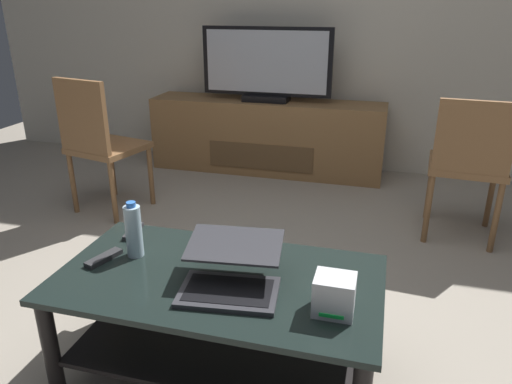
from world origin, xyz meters
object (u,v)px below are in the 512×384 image
at_px(coffee_table, 219,307).
at_px(media_cabinet, 266,136).
at_px(laptop, 231,272).
at_px(router_box, 334,295).
at_px(side_chair, 99,140).
at_px(television, 266,66).
at_px(tv_remote, 104,258).
at_px(cell_phone, 343,281).
at_px(soundbar_remote, 133,231).
at_px(dining_chair, 468,161).
at_px(water_bottle_near, 134,231).

relative_size(coffee_table, media_cabinet, 0.61).
distance_m(laptop, router_box, 0.38).
relative_size(media_cabinet, side_chair, 2.10).
relative_size(television, tv_remote, 6.77).
height_order(laptop, router_box, laptop).
relative_size(media_cabinet, cell_phone, 14.24).
xyz_separation_m(television, soundbar_remote, (-0.04, -2.22, -0.45)).
height_order(media_cabinet, side_chair, side_chair).
height_order(dining_chair, cell_phone, dining_chair).
relative_size(router_box, soundbar_remote, 0.83).
bearing_deg(laptop, water_bottle_near, 165.19).
distance_m(media_cabinet, side_chair, 1.49).
bearing_deg(coffee_table, laptop, -36.54).
bearing_deg(tv_remote, soundbar_remote, 108.92).
height_order(television, cell_phone, television).
height_order(television, tv_remote, television).
relative_size(side_chair, laptop, 2.42).
bearing_deg(router_box, coffee_table, 166.39).
relative_size(side_chair, tv_remote, 5.94).
distance_m(cell_phone, soundbar_remote, 0.95).
bearing_deg(television, cell_phone, -69.38).
bearing_deg(water_bottle_near, soundbar_remote, 121.37).
height_order(television, dining_chair, television).
distance_m(media_cabinet, tv_remote, 2.50).
xyz_separation_m(cell_phone, tv_remote, (-0.93, -0.09, 0.01)).
height_order(router_box, cell_phone, router_box).
xyz_separation_m(water_bottle_near, cell_phone, (0.83, 0.02, -0.10)).
bearing_deg(side_chair, soundbar_remote, -51.82).
distance_m(coffee_table, television, 2.58).
bearing_deg(television, laptop, -78.54).
bearing_deg(laptop, soundbar_remote, 152.02).
bearing_deg(router_box, water_bottle_near, 168.07).
xyz_separation_m(coffee_table, laptop, (0.07, -0.05, 0.20)).
bearing_deg(water_bottle_near, tv_remote, -145.13).
bearing_deg(dining_chair, media_cabinet, 146.78).
bearing_deg(side_chair, dining_chair, 5.15).
xyz_separation_m(water_bottle_near, tv_remote, (-0.10, -0.07, -0.10)).
relative_size(television, router_box, 8.11).
bearing_deg(side_chair, coffee_table, -44.67).
distance_m(router_box, water_bottle_near, 0.84).
xyz_separation_m(television, router_box, (0.88, -2.57, -0.39)).
distance_m(television, laptop, 2.60).
distance_m(media_cabinet, cell_phone, 2.57).
bearing_deg(soundbar_remote, coffee_table, -35.86).
height_order(coffee_table, tv_remote, tv_remote).
distance_m(side_chair, laptop, 1.94).
distance_m(media_cabinet, soundbar_remote, 2.25).
xyz_separation_m(media_cabinet, water_bottle_near, (0.06, -2.42, 0.25)).
height_order(coffee_table, router_box, router_box).
xyz_separation_m(side_chair, soundbar_remote, (0.83, -1.06, -0.07)).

